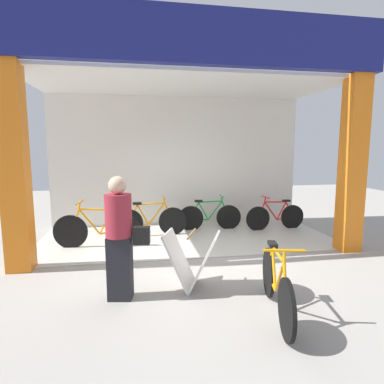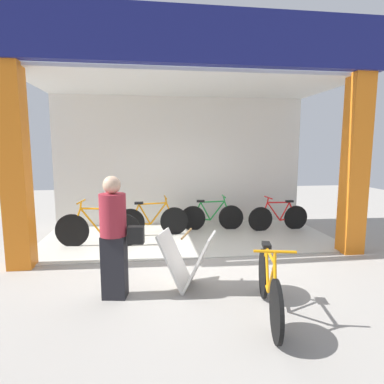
{
  "view_description": "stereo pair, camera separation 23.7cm",
  "coord_description": "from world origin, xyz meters",
  "px_view_note": "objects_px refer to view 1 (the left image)",
  "views": [
    {
      "loc": [
        -1.07,
        -5.53,
        2.03
      ],
      "look_at": [
        0.0,
        0.7,
        1.15
      ],
      "focal_mm": 29.78,
      "sensor_mm": 36.0,
      "label": 1
    },
    {
      "loc": [
        -0.84,
        -5.57,
        2.03
      ],
      "look_at": [
        0.0,
        0.7,
        1.15
      ],
      "focal_mm": 29.78,
      "sensor_mm": 36.0,
      "label": 2
    }
  ],
  "objects_px": {
    "sandwich_board_sign": "(192,261)",
    "pedestrian_0": "(120,236)",
    "bicycle_parked_0": "(276,285)",
    "bicycle_inside_0": "(210,216)",
    "bicycle_inside_1": "(97,229)",
    "bicycle_inside_2": "(151,221)",
    "bicycle_inside_3": "(276,216)"
  },
  "relations": [
    {
      "from": "bicycle_inside_0",
      "to": "bicycle_inside_3",
      "type": "height_order",
      "value": "bicycle_inside_0"
    },
    {
      "from": "bicycle_inside_0",
      "to": "bicycle_inside_2",
      "type": "distance_m",
      "value": 1.5
    },
    {
      "from": "bicycle_inside_0",
      "to": "bicycle_parked_0",
      "type": "height_order",
      "value": "bicycle_parked_0"
    },
    {
      "from": "bicycle_inside_0",
      "to": "sandwich_board_sign",
      "type": "bearing_deg",
      "value": -107.48
    },
    {
      "from": "bicycle_inside_1",
      "to": "bicycle_parked_0",
      "type": "distance_m",
      "value": 3.94
    },
    {
      "from": "bicycle_parked_0",
      "to": "sandwich_board_sign",
      "type": "relative_size",
      "value": 1.82
    },
    {
      "from": "bicycle_inside_3",
      "to": "bicycle_parked_0",
      "type": "bearing_deg",
      "value": -114.28
    },
    {
      "from": "bicycle_parked_0",
      "to": "pedestrian_0",
      "type": "xyz_separation_m",
      "value": [
        -1.89,
        0.74,
        0.5
      ]
    },
    {
      "from": "bicycle_inside_0",
      "to": "sandwich_board_sign",
      "type": "height_order",
      "value": "bicycle_inside_0"
    },
    {
      "from": "pedestrian_0",
      "to": "bicycle_inside_1",
      "type": "bearing_deg",
      "value": 104.0
    },
    {
      "from": "bicycle_inside_3",
      "to": "sandwich_board_sign",
      "type": "relative_size",
      "value": 1.69
    },
    {
      "from": "sandwich_board_sign",
      "to": "pedestrian_0",
      "type": "height_order",
      "value": "pedestrian_0"
    },
    {
      "from": "bicycle_inside_3",
      "to": "pedestrian_0",
      "type": "distance_m",
      "value": 4.78
    },
    {
      "from": "bicycle_inside_2",
      "to": "bicycle_inside_3",
      "type": "xyz_separation_m",
      "value": [
        3.09,
        0.07,
        -0.03
      ]
    },
    {
      "from": "bicycle_inside_0",
      "to": "bicycle_parked_0",
      "type": "xyz_separation_m",
      "value": [
        -0.1,
        -4.08,
        0.03
      ]
    },
    {
      "from": "bicycle_inside_2",
      "to": "sandwich_board_sign",
      "type": "bearing_deg",
      "value": -80.74
    },
    {
      "from": "bicycle_inside_1",
      "to": "pedestrian_0",
      "type": "distance_m",
      "value": 2.45
    },
    {
      "from": "bicycle_inside_1",
      "to": "sandwich_board_sign",
      "type": "height_order",
      "value": "bicycle_inside_1"
    },
    {
      "from": "sandwich_board_sign",
      "to": "bicycle_inside_0",
      "type": "bearing_deg",
      "value": 72.52
    },
    {
      "from": "pedestrian_0",
      "to": "bicycle_parked_0",
      "type": "bearing_deg",
      "value": -21.51
    },
    {
      "from": "bicycle_inside_0",
      "to": "pedestrian_0",
      "type": "xyz_separation_m",
      "value": [
        -1.99,
        -3.33,
        0.52
      ]
    },
    {
      "from": "bicycle_inside_1",
      "to": "bicycle_inside_3",
      "type": "relative_size",
      "value": 1.13
    },
    {
      "from": "bicycle_inside_0",
      "to": "sandwich_board_sign",
      "type": "distance_m",
      "value": 3.33
    },
    {
      "from": "bicycle_inside_3",
      "to": "pedestrian_0",
      "type": "relative_size",
      "value": 0.92
    },
    {
      "from": "bicycle_inside_1",
      "to": "bicycle_inside_2",
      "type": "distance_m",
      "value": 1.3
    },
    {
      "from": "sandwich_board_sign",
      "to": "pedestrian_0",
      "type": "xyz_separation_m",
      "value": [
        -0.99,
        -0.16,
        0.45
      ]
    },
    {
      "from": "bicycle_parked_0",
      "to": "pedestrian_0",
      "type": "relative_size",
      "value": 0.99
    },
    {
      "from": "bicycle_inside_3",
      "to": "sandwich_board_sign",
      "type": "bearing_deg",
      "value": -131.89
    },
    {
      "from": "bicycle_inside_0",
      "to": "bicycle_parked_0",
      "type": "bearing_deg",
      "value": -91.47
    },
    {
      "from": "bicycle_inside_2",
      "to": "sandwich_board_sign",
      "type": "height_order",
      "value": "bicycle_inside_2"
    },
    {
      "from": "bicycle_inside_2",
      "to": "bicycle_inside_0",
      "type": "bearing_deg",
      "value": 12.23
    },
    {
      "from": "bicycle_inside_1",
      "to": "sandwich_board_sign",
      "type": "xyz_separation_m",
      "value": [
        1.57,
        -2.17,
        0.03
      ]
    }
  ]
}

